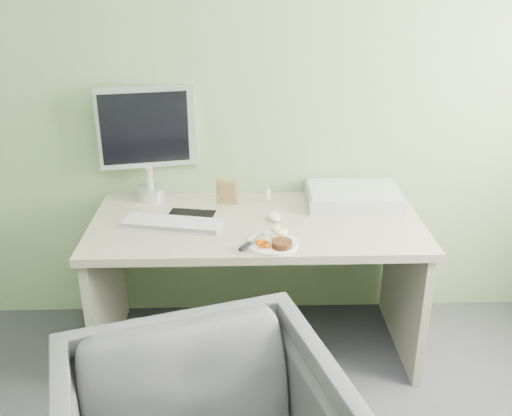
{
  "coord_description": "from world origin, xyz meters",
  "views": [
    {
      "loc": [
        -0.08,
        -0.89,
        1.87
      ],
      "look_at": [
        -0.01,
        1.5,
        0.85
      ],
      "focal_mm": 40.0,
      "sensor_mm": 36.0,
      "label": 1
    }
  ],
  "objects_px": {
    "desk": "(257,254)",
    "scanner": "(353,197)",
    "monitor": "(147,137)",
    "plate": "(273,244)"
  },
  "relations": [
    {
      "from": "monitor",
      "to": "plate",
      "type": "bearing_deg",
      "value": -54.26
    },
    {
      "from": "desk",
      "to": "scanner",
      "type": "relative_size",
      "value": 3.35
    },
    {
      "from": "desk",
      "to": "scanner",
      "type": "xyz_separation_m",
      "value": [
        0.5,
        0.2,
        0.22
      ]
    },
    {
      "from": "plate",
      "to": "monitor",
      "type": "xyz_separation_m",
      "value": [
        -0.61,
        0.58,
        0.33
      ]
    },
    {
      "from": "desk",
      "to": "monitor",
      "type": "relative_size",
      "value": 2.71
    },
    {
      "from": "desk",
      "to": "plate",
      "type": "height_order",
      "value": "plate"
    },
    {
      "from": "plate",
      "to": "desk",
      "type": "bearing_deg",
      "value": 103.6
    },
    {
      "from": "scanner",
      "to": "plate",
      "type": "bearing_deg",
      "value": -132.46
    },
    {
      "from": "desk",
      "to": "scanner",
      "type": "bearing_deg",
      "value": 21.57
    },
    {
      "from": "desk",
      "to": "plate",
      "type": "distance_m",
      "value": 0.33
    }
  ]
}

